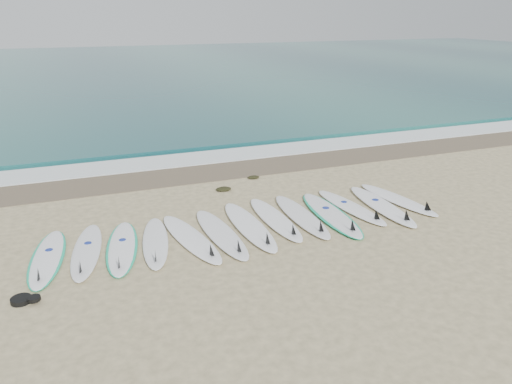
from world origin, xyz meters
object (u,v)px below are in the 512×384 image
object	(u,v)px
surfboard_0	(47,258)
surfboard_12	(399,200)
leash_coil	(24,300)
surfboard_6	(250,226)

from	to	relation	value
surfboard_0	surfboard_12	bearing A→B (deg)	8.74
surfboard_12	leash_coil	bearing A→B (deg)	-177.61
leash_coil	surfboard_6	bearing A→B (deg)	17.07
surfboard_0	surfboard_12	size ratio (longest dim) A/B	0.98
surfboard_0	surfboard_12	distance (m)	7.93
surfboard_12	surfboard_6	bearing A→B (deg)	174.66
leash_coil	surfboard_0	bearing A→B (deg)	76.43
surfboard_12	leash_coil	size ratio (longest dim) A/B	5.62
surfboard_0	surfboard_6	size ratio (longest dim) A/B	0.90
surfboard_6	surfboard_12	size ratio (longest dim) A/B	1.08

